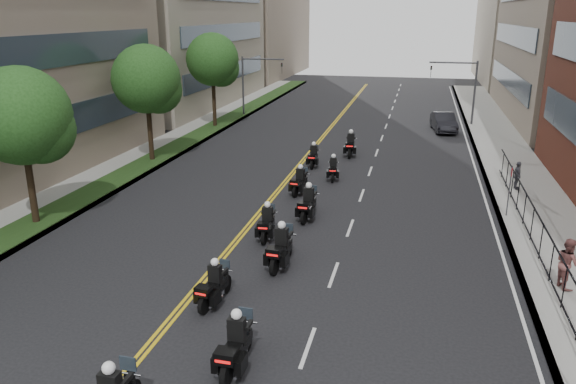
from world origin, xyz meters
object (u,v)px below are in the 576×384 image
object	(u,v)px
motorcycle_7	(333,170)
motorcycle_9	(350,146)
motorcycle_4	(267,224)
pedestrian_b	(567,263)
pedestrian_c	(517,175)
parked_sedan	(444,122)
motorcycle_3	(281,249)
motorcycle_5	(308,205)
motorcycle_6	(300,182)
motorcycle_8	(313,157)
motorcycle_1	(236,347)
motorcycle_2	(214,287)

from	to	relation	value
motorcycle_7	motorcycle_9	xyz separation A→B (m)	(0.27, 6.02, 0.12)
motorcycle_4	motorcycle_9	distance (m)	15.85
pedestrian_b	pedestrian_c	xyz separation A→B (m)	(0.05, 11.99, -0.14)
parked_sedan	motorcycle_3	bearing A→B (deg)	-111.66
motorcycle_5	motorcycle_7	distance (m)	6.91
motorcycle_3	pedestrian_c	distance (m)	16.18
motorcycle_6	motorcycle_8	size ratio (longest dim) A/B	1.01
motorcycle_1	motorcycle_7	size ratio (longest dim) A/B	1.17
motorcycle_8	pedestrian_b	xyz separation A→B (m)	(11.93, -14.64, 0.43)
motorcycle_3	pedestrian_c	world-z (taller)	motorcycle_3
parked_sedan	pedestrian_b	world-z (taller)	pedestrian_b
motorcycle_3	motorcycle_8	distance (m)	15.10
motorcycle_7	parked_sedan	xyz separation A→B (m)	(6.80, 16.29, 0.16)
motorcycle_8	parked_sedan	world-z (taller)	motorcycle_8
motorcycle_9	pedestrian_b	world-z (taller)	pedestrian_b
motorcycle_9	pedestrian_c	size ratio (longest dim) A/B	1.59
motorcycle_6	motorcycle_5	bearing A→B (deg)	-64.73
motorcycle_2	motorcycle_5	size ratio (longest dim) A/B	0.91
motorcycle_1	pedestrian_c	size ratio (longest dim) A/B	1.55
motorcycle_1	motorcycle_2	size ratio (longest dim) A/B	1.10
motorcycle_9	parked_sedan	world-z (taller)	motorcycle_9
motorcycle_1	motorcycle_3	xyz separation A→B (m)	(-0.39, 6.75, 0.02)
motorcycle_7	motorcycle_9	distance (m)	6.03
pedestrian_c	motorcycle_7	bearing A→B (deg)	82.06
motorcycle_4	motorcycle_8	distance (m)	12.36
motorcycle_5	motorcycle_6	bearing A→B (deg)	111.00
motorcycle_7	motorcycle_3	bearing A→B (deg)	-97.34
motorcycle_1	motorcycle_2	bearing A→B (deg)	120.33
motorcycle_6	motorcycle_9	xyz separation A→B (m)	(1.64, 9.16, 0.08)
motorcycle_4	motorcycle_8	bearing A→B (deg)	87.03
motorcycle_1	motorcycle_9	size ratio (longest dim) A/B	0.98
motorcycle_4	parked_sedan	bearing A→B (deg)	68.21
motorcycle_4	motorcycle_9	world-z (taller)	motorcycle_9
motorcycle_2	motorcycle_5	world-z (taller)	motorcycle_5
motorcycle_6	motorcycle_7	size ratio (longest dim) A/B	1.06
motorcycle_5	motorcycle_7	xyz separation A→B (m)	(0.15, 6.91, -0.10)
motorcycle_2	motorcycle_7	size ratio (longest dim) A/B	1.06
motorcycle_4	motorcycle_5	size ratio (longest dim) A/B	0.93
motorcycle_8	motorcycle_4	bearing A→B (deg)	-91.43
motorcycle_1	motorcycle_3	world-z (taller)	motorcycle_3
pedestrian_c	motorcycle_9	bearing A→B (deg)	51.06
motorcycle_3	parked_sedan	distance (m)	29.51
motorcycle_2	motorcycle_3	distance (m)	3.72
motorcycle_1	motorcycle_9	xyz separation A→B (m)	(0.02, 25.17, 0.01)
motorcycle_3	motorcycle_6	world-z (taller)	motorcycle_3
motorcycle_3	motorcycle_2	bearing A→B (deg)	-109.74
motorcycle_3	motorcycle_1	bearing A→B (deg)	-82.66
motorcycle_7	motorcycle_6	bearing A→B (deg)	-120.29
motorcycle_4	pedestrian_b	bearing A→B (deg)	-15.31
motorcycle_2	motorcycle_5	xyz separation A→B (m)	(1.48, 8.88, 0.06)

